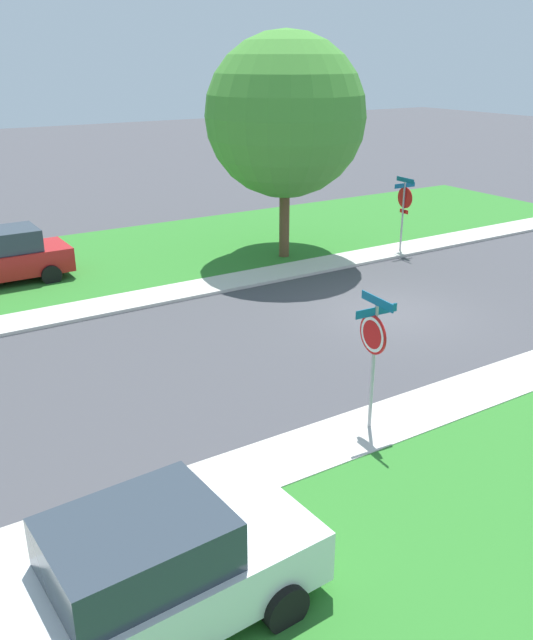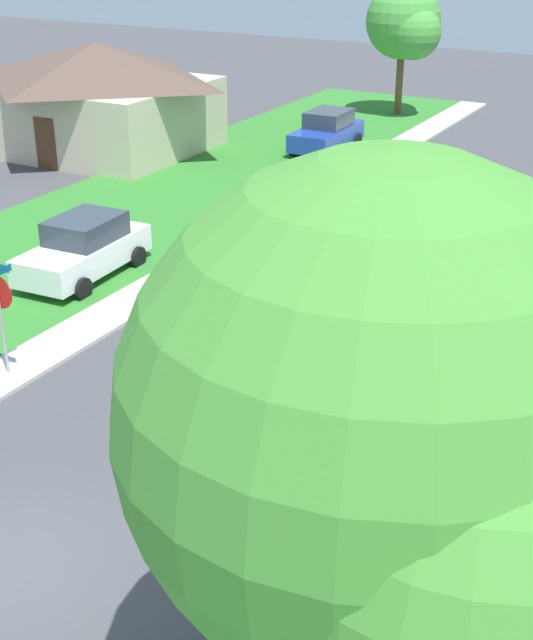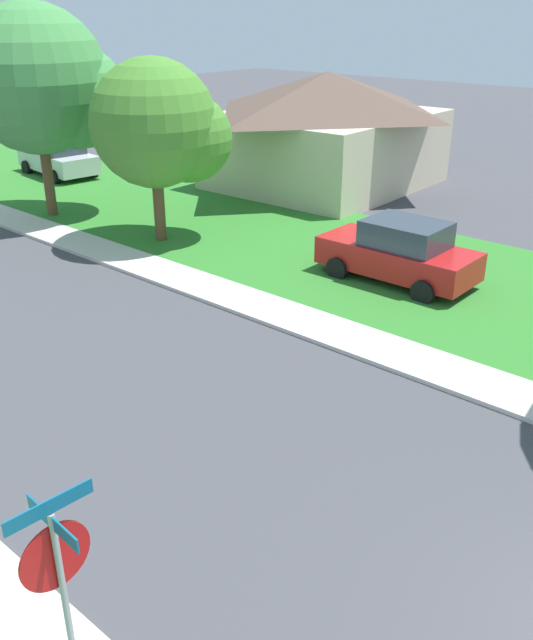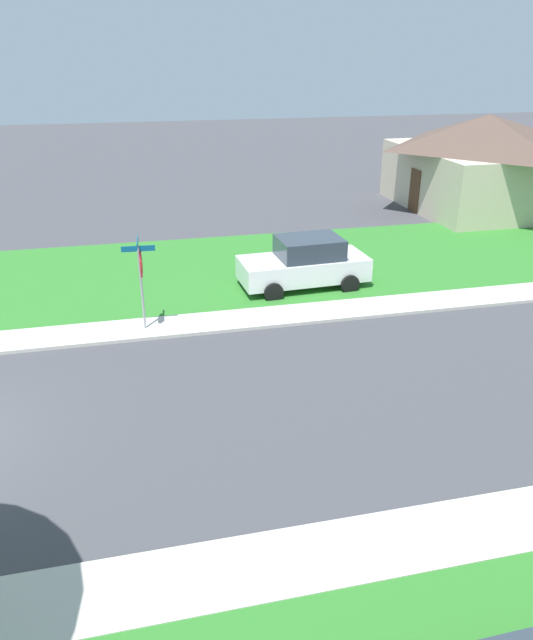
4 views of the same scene
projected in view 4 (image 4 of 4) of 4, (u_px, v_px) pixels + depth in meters
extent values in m
cube|color=beige|center=(379.00, 307.00, 19.03)|extent=(1.40, 56.00, 0.10)
cube|color=#2D7528|center=(331.00, 260.00, 23.20)|extent=(8.00, 56.00, 0.08)
cylinder|color=#9E9EA3|center=(142.00, 289.00, 16.98)|extent=(0.07, 0.07, 2.60)
cylinder|color=red|center=(141.00, 264.00, 16.68)|extent=(0.76, 0.08, 0.76)
cylinder|color=white|center=(142.00, 264.00, 16.68)|extent=(0.67, 0.04, 0.67)
cylinder|color=red|center=(142.00, 264.00, 16.68)|extent=(0.55, 0.04, 0.55)
cube|color=#0F5B84|center=(137.00, 242.00, 16.41)|extent=(0.92, 0.08, 0.16)
cube|color=#0F5B84|center=(138.00, 249.00, 16.49)|extent=(0.08, 0.92, 0.16)
cube|color=white|center=(303.00, 268.00, 20.40)|extent=(2.04, 4.40, 0.76)
cube|color=#2D3842|center=(309.00, 247.00, 20.16)|extent=(1.72, 2.19, 0.68)
cylinder|color=black|center=(273.00, 292.00, 19.43)|extent=(0.28, 0.65, 0.64)
cylinder|color=black|center=(258.00, 274.00, 21.00)|extent=(0.28, 0.65, 0.64)
cylinder|color=black|center=(349.00, 284.00, 20.11)|extent=(0.28, 0.65, 0.64)
cylinder|color=black|center=(329.00, 267.00, 21.69)|extent=(0.28, 0.65, 0.64)
cube|color=beige|center=(481.00, 178.00, 30.43)|extent=(8.46, 7.27, 3.00)
pyramid|color=brown|center=(488.00, 131.00, 29.48)|extent=(9.06, 7.87, 1.60)
cube|color=#51331E|center=(414.00, 191.00, 29.85)|extent=(1.00, 0.07, 2.10)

